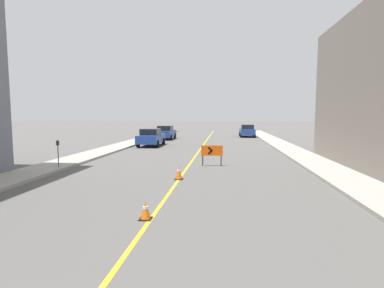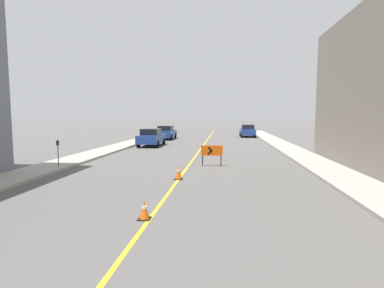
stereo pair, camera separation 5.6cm
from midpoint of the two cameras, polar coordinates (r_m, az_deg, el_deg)
lane_stripe at (r=23.37m, az=1.25°, el=-1.38°), size 0.12×60.29×0.01m
sidewalk_left at (r=25.03m, az=-15.43°, el=-0.96°), size 2.13×60.29×0.14m
sidewalk_right at (r=23.85m, az=18.78°, el=-1.37°), size 2.13×60.29×0.14m
traffic_cone_third at (r=8.38m, az=-9.04°, el=-12.36°), size 0.33×0.33×0.51m
traffic_cone_fourth at (r=13.19m, az=-2.62°, el=-5.46°), size 0.35×0.35×0.61m
arrow_barricade_primary at (r=16.52m, az=3.72°, el=-1.41°), size 1.19×0.15×1.15m
parked_car_curb_near at (r=27.53m, az=-7.86°, el=1.28°), size 1.94×4.32×1.59m
parked_car_curb_mid at (r=35.02m, az=-5.10°, el=2.21°), size 1.93×4.31×1.59m
parked_car_curb_far at (r=39.48m, az=10.40°, el=2.52°), size 1.93×4.31×1.59m
parking_meter_near_curb at (r=16.76m, az=-24.27°, el=-0.72°), size 0.12×0.11×1.41m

